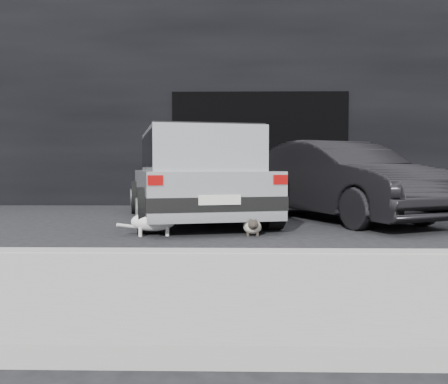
{
  "coord_description": "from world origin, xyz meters",
  "views": [
    {
      "loc": [
        0.39,
        -6.89,
        0.87
      ],
      "look_at": [
        0.27,
        -0.92,
        0.57
      ],
      "focal_mm": 38.0,
      "sensor_mm": 36.0,
      "label": 1
    }
  ],
  "objects_px": {
    "silver_hatchback": "(195,171)",
    "second_car": "(341,180)",
    "cat_white": "(157,220)",
    "cat_siamese": "(252,226)"
  },
  "relations": [
    {
      "from": "second_car",
      "to": "cat_siamese",
      "type": "xyz_separation_m",
      "value": [
        -1.54,
        -1.8,
        -0.55
      ]
    },
    {
      "from": "second_car",
      "to": "cat_white",
      "type": "relative_size",
      "value": 4.77
    },
    {
      "from": "cat_white",
      "to": "cat_siamese",
      "type": "bearing_deg",
      "value": 81.25
    },
    {
      "from": "cat_white",
      "to": "silver_hatchback",
      "type": "bearing_deg",
      "value": 156.23
    },
    {
      "from": "silver_hatchback",
      "to": "second_car",
      "type": "distance_m",
      "value": 2.43
    },
    {
      "from": "cat_siamese",
      "to": "cat_white",
      "type": "relative_size",
      "value": 0.86
    },
    {
      "from": "cat_siamese",
      "to": "cat_white",
      "type": "bearing_deg",
      "value": 2.62
    },
    {
      "from": "silver_hatchback",
      "to": "cat_white",
      "type": "distance_m",
      "value": 1.83
    },
    {
      "from": "silver_hatchback",
      "to": "cat_white",
      "type": "bearing_deg",
      "value": -115.85
    },
    {
      "from": "silver_hatchback",
      "to": "cat_white",
      "type": "relative_size",
      "value": 5.19
    }
  ]
}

